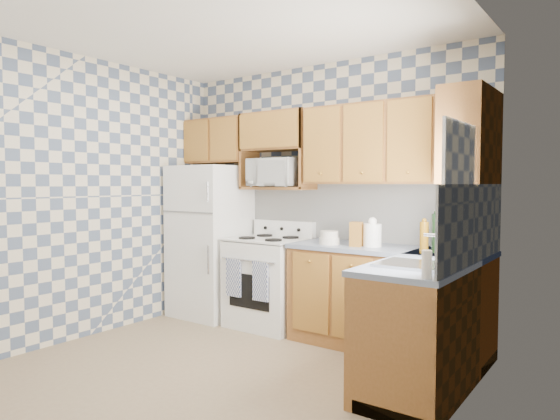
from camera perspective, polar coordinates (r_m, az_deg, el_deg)
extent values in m
plane|color=#7E664D|center=(4.13, -7.00, -18.04)|extent=(3.40, 3.40, 0.00)
cube|color=slate|center=(5.15, 5.08, 1.53)|extent=(3.40, 0.02, 2.70)
cube|color=slate|center=(2.98, 17.66, 0.34)|extent=(0.02, 3.20, 2.70)
cube|color=white|center=(4.95, 9.00, -0.29)|extent=(2.60, 0.02, 0.56)
cube|color=white|center=(3.75, 21.26, -1.49)|extent=(0.02, 1.60, 0.56)
cube|color=white|center=(5.67, -7.96, -3.51)|extent=(0.75, 0.70, 1.68)
cube|color=white|center=(5.24, -1.28, -8.35)|extent=(0.76, 0.65, 0.90)
cube|color=silver|center=(5.17, -1.29, -3.40)|extent=(0.76, 0.65, 0.02)
cube|color=white|center=(5.38, 0.47, -2.13)|extent=(0.76, 0.08, 0.17)
cube|color=navy|center=(5.07, -5.32, -7.70)|extent=(0.18, 0.02, 0.38)
cube|color=navy|center=(4.86, -2.24, -8.17)|extent=(0.18, 0.02, 0.38)
cube|color=brown|center=(4.62, 12.06, -10.09)|extent=(1.75, 0.60, 0.88)
cube|color=brown|center=(3.97, 16.89, -12.35)|extent=(0.60, 1.60, 0.88)
cube|color=slate|center=(4.53, 12.10, -4.43)|extent=(1.77, 0.63, 0.04)
cube|color=slate|center=(3.87, 16.93, -5.76)|extent=(0.63, 1.60, 0.04)
cube|color=brown|center=(4.64, 12.93, 7.49)|extent=(1.75, 0.33, 0.74)
cube|color=brown|center=(5.80, -6.88, 7.81)|extent=(0.82, 0.33, 0.50)
cube|color=brown|center=(4.23, 20.92, 7.81)|extent=(0.33, 0.70, 0.74)
cube|color=brown|center=(5.26, -0.25, 2.50)|extent=(0.80, 0.33, 0.03)
imported|color=white|center=(5.21, -0.51, 4.29)|extent=(0.55, 0.38, 0.30)
cube|color=#B7B7BC|center=(3.54, 15.18, -6.14)|extent=(0.48, 0.40, 0.03)
cube|color=white|center=(3.41, 19.79, 2.31)|extent=(0.02, 0.66, 0.86)
cylinder|color=black|center=(4.26, 17.39, -2.55)|extent=(0.07, 0.07, 0.32)
cylinder|color=black|center=(4.17, 18.44, -2.83)|extent=(0.07, 0.07, 0.30)
cylinder|color=#603F0B|center=(4.25, 19.48, -2.88)|extent=(0.07, 0.07, 0.28)
cylinder|color=#603F0B|center=(4.21, 16.14, -3.03)|extent=(0.07, 0.07, 0.25)
cube|color=brown|center=(4.53, 8.70, -2.75)|extent=(0.12, 0.12, 0.22)
cylinder|color=white|center=(4.53, 10.51, -2.84)|extent=(0.16, 0.16, 0.21)
cylinder|color=beige|center=(3.08, 16.42, -6.00)|extent=(0.06, 0.06, 0.17)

